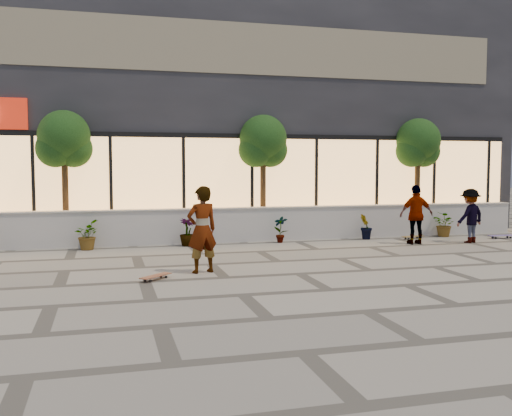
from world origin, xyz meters
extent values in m
plane|color=gray|center=(0.00, 0.00, 0.00)|extent=(80.00, 80.00, 0.00)
cube|color=beige|center=(0.00, 7.00, 0.50)|extent=(22.00, 0.35, 1.00)
cube|color=#B2AFA8|center=(0.00, 7.00, 1.02)|extent=(22.00, 0.42, 0.04)
cube|color=black|center=(0.00, 12.50, 4.25)|extent=(24.00, 9.00, 8.50)
cube|color=#F5B062|center=(0.00, 7.98, 1.70)|extent=(23.04, 0.05, 3.00)
cube|color=black|center=(0.00, 7.95, 3.25)|extent=(23.04, 0.08, 0.15)
cube|color=brown|center=(0.00, 7.98, 6.00)|extent=(21.60, 0.05, 1.60)
imported|color=#163410|center=(-2.90, 6.45, 0.41)|extent=(0.68, 0.77, 0.81)
imported|color=#163410|center=(-0.10, 6.45, 0.41)|extent=(0.64, 0.64, 0.81)
imported|color=#163410|center=(2.70, 6.45, 0.41)|extent=(0.46, 0.35, 0.81)
imported|color=#163410|center=(5.50, 6.45, 0.41)|extent=(0.55, 0.57, 0.81)
imported|color=#163410|center=(8.30, 6.45, 0.41)|extent=(0.77, 0.84, 0.81)
cylinder|color=#472B19|center=(-3.50, 7.70, 1.62)|extent=(0.18, 0.18, 3.24)
sphere|color=#163410|center=(-3.50, 7.70, 3.17)|extent=(1.50, 1.50, 1.50)
sphere|color=#163410|center=(-3.75, 7.65, 2.81)|extent=(1.10, 1.10, 1.10)
sphere|color=#163410|center=(-3.25, 7.75, 2.81)|extent=(1.10, 1.10, 1.10)
cylinder|color=#472B19|center=(2.50, 7.70, 1.62)|extent=(0.18, 0.18, 3.24)
sphere|color=#163410|center=(2.50, 7.70, 3.17)|extent=(1.50, 1.50, 1.50)
sphere|color=#163410|center=(2.25, 7.65, 2.81)|extent=(1.10, 1.10, 1.10)
sphere|color=#163410|center=(2.75, 7.75, 2.81)|extent=(1.10, 1.10, 1.10)
cylinder|color=#472B19|center=(8.00, 7.70, 1.62)|extent=(0.18, 0.18, 3.24)
sphere|color=#163410|center=(8.00, 7.70, 3.17)|extent=(1.50, 1.50, 1.50)
sphere|color=#163410|center=(7.75, 7.65, 2.81)|extent=(1.10, 1.10, 1.10)
sphere|color=#163410|center=(8.25, 7.75, 2.81)|extent=(1.10, 1.10, 1.10)
imported|color=silver|center=(-0.36, 2.29, 0.94)|extent=(0.78, 0.62, 1.88)
imported|color=silver|center=(6.46, 5.12, 0.88)|extent=(1.05, 0.48, 1.75)
imported|color=maroon|center=(8.20, 5.00, 0.81)|extent=(1.18, 0.90, 1.62)
cube|color=brown|center=(-1.41, 1.76, 0.08)|extent=(0.70, 0.68, 0.02)
cylinder|color=black|center=(-1.28, 1.98, 0.03)|extent=(0.06, 0.06, 0.06)
cylinder|color=black|center=(-1.19, 1.88, 0.03)|extent=(0.06, 0.06, 0.06)
cylinder|color=black|center=(-1.63, 1.65, 0.03)|extent=(0.06, 0.06, 0.06)
cylinder|color=black|center=(-1.53, 1.55, 0.03)|extent=(0.06, 0.06, 0.06)
cube|color=brown|center=(7.00, 6.20, 0.09)|extent=(0.81, 0.36, 0.02)
cylinder|color=black|center=(7.22, 6.32, 0.03)|extent=(0.06, 0.04, 0.06)
cylinder|color=black|center=(7.25, 6.18, 0.03)|extent=(0.06, 0.04, 0.06)
cylinder|color=black|center=(6.75, 6.22, 0.03)|extent=(0.06, 0.04, 0.06)
cylinder|color=black|center=(6.78, 6.08, 0.03)|extent=(0.06, 0.04, 0.06)
cube|color=#5E4E90|center=(9.80, 5.60, 0.09)|extent=(0.87, 0.26, 0.02)
cylinder|color=black|center=(10.07, 5.67, 0.03)|extent=(0.06, 0.04, 0.06)
cylinder|color=black|center=(10.06, 5.51, 0.03)|extent=(0.06, 0.04, 0.06)
cylinder|color=black|center=(9.54, 5.69, 0.03)|extent=(0.06, 0.04, 0.06)
cylinder|color=black|center=(9.53, 5.54, 0.03)|extent=(0.06, 0.04, 0.06)
camera|label=1|loc=(-2.35, -9.80, 2.33)|focal=40.00mm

